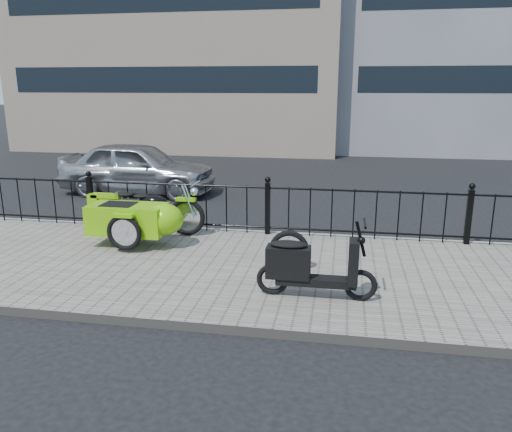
% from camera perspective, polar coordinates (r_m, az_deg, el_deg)
% --- Properties ---
extents(ground, '(120.00, 120.00, 0.00)m').
position_cam_1_polar(ground, '(8.11, -0.08, -5.45)').
color(ground, black).
rests_on(ground, ground).
extents(sidewalk, '(30.00, 3.80, 0.12)m').
position_cam_1_polar(sidewalk, '(7.63, -0.75, -6.31)').
color(sidewalk, '#6B625A').
rests_on(sidewalk, ground).
extents(curb, '(30.00, 0.10, 0.12)m').
position_cam_1_polar(curb, '(9.44, 1.45, -2.13)').
color(curb, gray).
rests_on(curb, ground).
extents(iron_fence, '(14.11, 0.11, 1.08)m').
position_cam_1_polar(iron_fence, '(9.16, 1.34, 0.77)').
color(iron_fence, black).
rests_on(iron_fence, sidewalk).
extents(building_tan, '(14.00, 8.01, 12.00)m').
position_cam_1_polar(building_tan, '(24.81, -7.85, 22.04)').
color(building_tan, gray).
rests_on(building_tan, ground).
extents(motorcycle_sidecar, '(2.28, 1.48, 0.98)m').
position_cam_1_polar(motorcycle_sidecar, '(8.82, -13.02, -0.12)').
color(motorcycle_sidecar, black).
rests_on(motorcycle_sidecar, sidewalk).
extents(scooter, '(1.56, 0.45, 1.06)m').
position_cam_1_polar(scooter, '(6.48, 5.94, -5.83)').
color(scooter, black).
rests_on(scooter, sidewalk).
extents(spare_tire, '(0.60, 0.09, 0.60)m').
position_cam_1_polar(spare_tire, '(7.46, 3.81, -3.87)').
color(spare_tire, black).
rests_on(spare_tire, sidewalk).
extents(sedan_car, '(4.06, 1.65, 1.38)m').
position_cam_1_polar(sedan_car, '(13.54, -13.35, 5.39)').
color(sedan_car, '#A3A5AA').
rests_on(sedan_car, ground).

